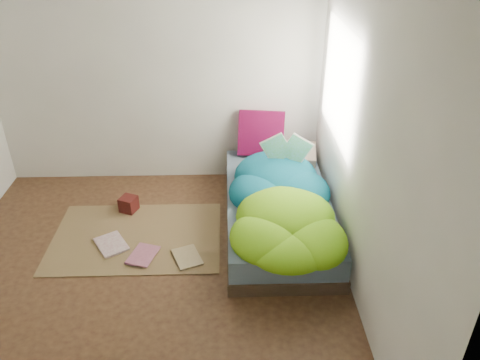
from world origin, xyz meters
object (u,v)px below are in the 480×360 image
object	(u,v)px
pillow_magenta	(261,133)
floor_book_b	(132,253)
bed	(277,211)
wooden_box	(129,204)
open_book	(287,140)
floor_book_a	(99,249)

from	to	relation	value
pillow_magenta	floor_book_b	size ratio (longest dim) A/B	1.67
floor_book_b	bed	bearing A→B (deg)	35.76
pillow_magenta	wooden_box	distance (m)	1.62
wooden_box	floor_book_b	world-z (taller)	wooden_box
open_book	floor_book_b	world-z (taller)	open_book
pillow_magenta	wooden_box	world-z (taller)	pillow_magenta
wooden_box	floor_book_b	bearing A→B (deg)	-78.39
bed	open_book	world-z (taller)	open_book
pillow_magenta	floor_book_a	distance (m)	2.10
pillow_magenta	open_book	size ratio (longest dim) A/B	1.22
open_book	floor_book_a	distance (m)	2.05
wooden_box	pillow_magenta	bearing A→B (deg)	23.74
floor_book_a	floor_book_b	world-z (taller)	floor_book_b
pillow_magenta	floor_book_a	bearing A→B (deg)	-131.77
open_book	floor_book_b	bearing A→B (deg)	-148.35
wooden_box	open_book	bearing A→B (deg)	-0.26
pillow_magenta	wooden_box	xyz separation A→B (m)	(-1.41, -0.62, -0.50)
open_book	floor_book_a	size ratio (longest dim) A/B	1.23
pillow_magenta	floor_book_a	size ratio (longest dim) A/B	1.51
wooden_box	bed	bearing A→B (deg)	-10.53
floor_book_a	bed	bearing A→B (deg)	-19.51
pillow_magenta	floor_book_b	bearing A→B (deg)	-123.79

